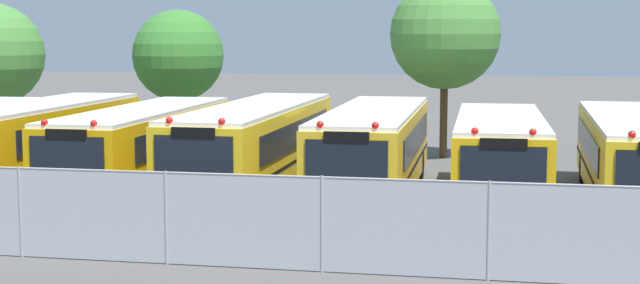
# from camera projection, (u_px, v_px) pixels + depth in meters

# --- Properties ---
(ground_plane) EXTENTS (160.00, 160.00, 0.00)m
(ground_plane) POSITION_uv_depth(u_px,v_px,m) (258.00, 193.00, 27.92)
(ground_plane) COLOR #514F4C
(school_bus_1) EXTENTS (2.63, 10.60, 2.74)m
(school_bus_1) POSITION_uv_depth(u_px,v_px,m) (40.00, 140.00, 29.29)
(school_bus_1) COLOR #EAA80C
(school_bus_1) RESTS_ON ground_plane
(school_bus_2) EXTENTS (2.62, 10.71, 2.65)m
(school_bus_2) POSITION_uv_depth(u_px,v_px,m) (144.00, 145.00, 28.36)
(school_bus_2) COLOR #EAA80C
(school_bus_2) RESTS_ON ground_plane
(school_bus_3) EXTENTS (2.52, 11.53, 2.80)m
(school_bus_3) POSITION_uv_depth(u_px,v_px,m) (256.00, 145.00, 27.72)
(school_bus_3) COLOR yellow
(school_bus_3) RESTS_ON ground_plane
(school_bus_4) EXTENTS (2.61, 10.99, 2.76)m
(school_bus_4) POSITION_uv_depth(u_px,v_px,m) (374.00, 149.00, 26.91)
(school_bus_4) COLOR yellow
(school_bus_4) RESTS_ON ground_plane
(school_bus_5) EXTENTS (2.67, 9.79, 2.61)m
(school_bus_5) POSITION_uv_depth(u_px,v_px,m) (499.00, 155.00, 26.23)
(school_bus_5) COLOR yellow
(school_bus_5) RESTS_ON ground_plane
(school_bus_6) EXTENTS (2.82, 11.35, 2.66)m
(school_bus_6) POSITION_uv_depth(u_px,v_px,m) (635.00, 156.00, 25.70)
(school_bus_6) COLOR yellow
(school_bus_6) RESTS_ON ground_plane
(tree_1) EXTENTS (3.82, 3.82, 5.79)m
(tree_1) POSITION_uv_depth(u_px,v_px,m) (179.00, 55.00, 38.63)
(tree_1) COLOR #4C3823
(tree_1) RESTS_ON ground_plane
(tree_2) EXTENTS (4.23, 4.23, 6.89)m
(tree_2) POSITION_uv_depth(u_px,v_px,m) (447.00, 35.00, 35.28)
(tree_2) COLOR #4C3823
(tree_2) RESTS_ON ground_plane
(chainlink_fence) EXTENTS (26.54, 0.07, 1.98)m
(chainlink_fence) POSITION_uv_depth(u_px,v_px,m) (166.00, 216.00, 19.21)
(chainlink_fence) COLOR #9EA0A3
(chainlink_fence) RESTS_ON ground_plane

